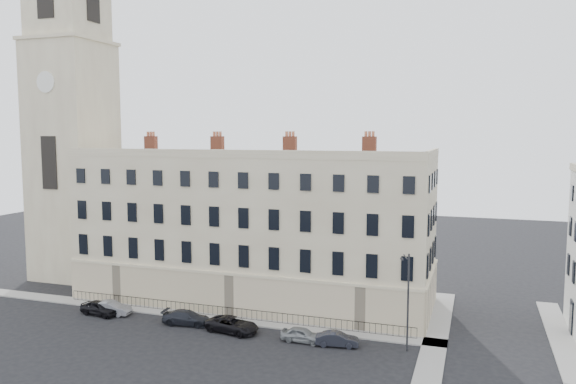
{
  "coord_description": "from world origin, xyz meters",
  "views": [
    {
      "loc": [
        15.9,
        -41.28,
        17.26
      ],
      "look_at": [
        -1.52,
        10.0,
        11.62
      ],
      "focal_mm": 35.0,
      "sensor_mm": 36.0,
      "label": 1
    }
  ],
  "objects_px": {
    "car_f": "(337,339)",
    "streetlamp": "(408,298)",
    "car_d": "(232,325)",
    "car_e": "(302,335)",
    "car_c": "(187,318)",
    "car_b": "(110,308)",
    "car_a": "(100,308)"
  },
  "relations": [
    {
      "from": "car_f",
      "to": "streetlamp",
      "type": "distance_m",
      "value": 6.7
    },
    {
      "from": "car_d",
      "to": "car_e",
      "type": "bearing_deg",
      "value": -82.92
    },
    {
      "from": "car_c",
      "to": "car_b",
      "type": "bearing_deg",
      "value": 82.47
    },
    {
      "from": "car_e",
      "to": "car_a",
      "type": "bearing_deg",
      "value": 89.4
    },
    {
      "from": "car_c",
      "to": "car_e",
      "type": "height_order",
      "value": "car_c"
    },
    {
      "from": "car_c",
      "to": "car_f",
      "type": "relative_size",
      "value": 1.26
    },
    {
      "from": "car_d",
      "to": "car_e",
      "type": "relative_size",
      "value": 1.34
    },
    {
      "from": "car_c",
      "to": "streetlamp",
      "type": "relative_size",
      "value": 0.56
    },
    {
      "from": "car_b",
      "to": "car_e",
      "type": "height_order",
      "value": "car_b"
    },
    {
      "from": "car_c",
      "to": "car_f",
      "type": "xyz_separation_m",
      "value": [
        14.18,
        -0.68,
        -0.06
      ]
    },
    {
      "from": "streetlamp",
      "to": "car_a",
      "type": "bearing_deg",
      "value": 163.94
    },
    {
      "from": "car_e",
      "to": "car_f",
      "type": "height_order",
      "value": "car_e"
    },
    {
      "from": "car_f",
      "to": "streetlamp",
      "type": "xyz_separation_m",
      "value": [
        5.49,
        0.69,
        3.79
      ]
    },
    {
      "from": "car_e",
      "to": "car_f",
      "type": "distance_m",
      "value": 2.99
    },
    {
      "from": "car_b",
      "to": "car_e",
      "type": "xyz_separation_m",
      "value": [
        19.49,
        -0.83,
        -0.04
      ]
    },
    {
      "from": "car_a",
      "to": "car_b",
      "type": "bearing_deg",
      "value": -57.79
    },
    {
      "from": "car_a",
      "to": "car_e",
      "type": "bearing_deg",
      "value": -82.65
    },
    {
      "from": "car_f",
      "to": "streetlamp",
      "type": "relative_size",
      "value": 0.45
    },
    {
      "from": "car_b",
      "to": "car_c",
      "type": "bearing_deg",
      "value": -97.67
    },
    {
      "from": "car_a",
      "to": "streetlamp",
      "type": "xyz_separation_m",
      "value": [
        28.87,
        0.27,
        3.68
      ]
    },
    {
      "from": "car_c",
      "to": "streetlamp",
      "type": "distance_m",
      "value": 20.02
    },
    {
      "from": "car_a",
      "to": "car_b",
      "type": "relative_size",
      "value": 1.02
    },
    {
      "from": "car_a",
      "to": "streetlamp",
      "type": "distance_m",
      "value": 29.11
    },
    {
      "from": "car_a",
      "to": "car_b",
      "type": "xyz_separation_m",
      "value": [
        0.9,
        0.4,
        -0.04
      ]
    },
    {
      "from": "car_a",
      "to": "car_d",
      "type": "xyz_separation_m",
      "value": [
        13.93,
        -0.19,
        -0.02
      ]
    },
    {
      "from": "car_b",
      "to": "streetlamp",
      "type": "relative_size",
      "value": 0.5
    },
    {
      "from": "car_d",
      "to": "car_f",
      "type": "distance_m",
      "value": 9.46
    },
    {
      "from": "car_d",
      "to": "car_b",
      "type": "bearing_deg",
      "value": 96.7
    },
    {
      "from": "car_a",
      "to": "car_f",
      "type": "bearing_deg",
      "value": -82.46
    },
    {
      "from": "car_d",
      "to": "streetlamp",
      "type": "relative_size",
      "value": 0.61
    },
    {
      "from": "car_d",
      "to": "car_e",
      "type": "height_order",
      "value": "car_d"
    },
    {
      "from": "car_b",
      "to": "car_d",
      "type": "xyz_separation_m",
      "value": [
        13.02,
        -0.58,
        0.01
      ]
    }
  ]
}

